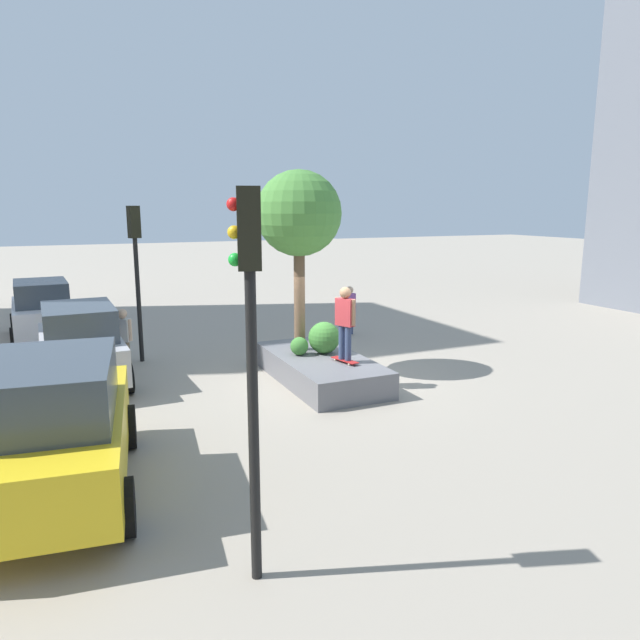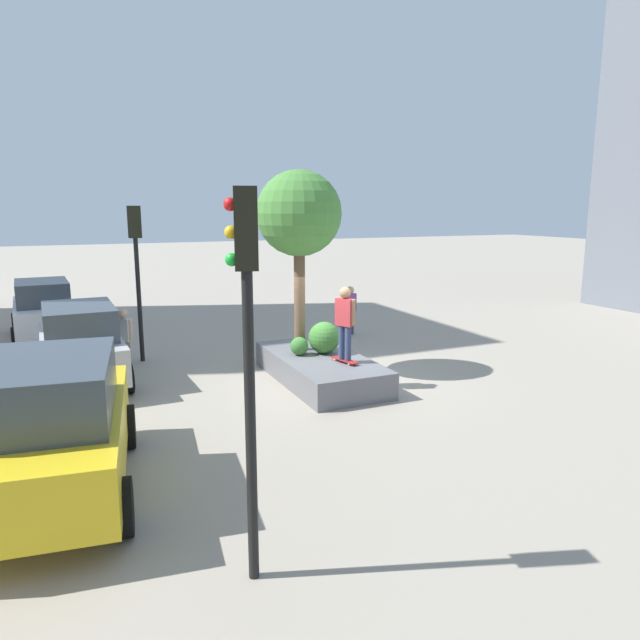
{
  "view_description": "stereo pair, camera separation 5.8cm",
  "coord_description": "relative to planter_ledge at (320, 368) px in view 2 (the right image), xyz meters",
  "views": [
    {
      "loc": [
        -12.3,
        5.83,
        4.19
      ],
      "look_at": [
        0.16,
        0.25,
        1.52
      ],
      "focal_mm": 32.36,
      "sensor_mm": 36.0,
      "label": 1
    },
    {
      "loc": [
        -12.33,
        5.78,
        4.19
      ],
      "look_at": [
        0.16,
        0.25,
        1.52
      ],
      "focal_mm": 32.36,
      "sensor_mm": 36.0,
      "label": 2
    }
  ],
  "objects": [
    {
      "name": "taxi_cab",
      "position": [
        -3.71,
        5.86,
        0.76
      ],
      "size": [
        4.75,
        2.57,
        2.12
      ],
      "color": "gold",
      "rests_on": "ground"
    },
    {
      "name": "pedestrian_crossing",
      "position": [
        2.99,
        4.27,
        0.63
      ],
      "size": [
        0.45,
        0.42,
        1.62
      ],
      "color": "#847056",
      "rests_on": "ground"
    },
    {
      "name": "boxwood_shrub",
      "position": [
        0.23,
        -0.22,
        0.71
      ],
      "size": [
        0.79,
        0.79,
        0.79
      ],
      "primitive_type": "sphere",
      "color": "#3D7A33",
      "rests_on": "planter_ledge"
    },
    {
      "name": "police_car",
      "position": [
        7.84,
        6.28,
        0.66
      ],
      "size": [
        4.21,
        2.13,
        1.91
      ],
      "color": "white",
      "rests_on": "ground"
    },
    {
      "name": "skateboarder",
      "position": [
        -0.79,
        -0.28,
        1.37
      ],
      "size": [
        0.54,
        0.36,
        1.71
      ],
      "color": "navy",
      "rests_on": "skateboard"
    },
    {
      "name": "traffic_light_median",
      "position": [
        -6.72,
        3.82,
        2.7
      ],
      "size": [
        0.33,
        0.37,
        4.4
      ],
      "color": "black",
      "rests_on": "ground"
    },
    {
      "name": "hedge_clump",
      "position": [
        0.3,
        0.42,
        0.54
      ],
      "size": [
        0.45,
        0.45,
        0.45
      ],
      "primitive_type": "sphere",
      "color": "#3D7A33",
      "rests_on": "planter_ledge"
    },
    {
      "name": "plaza_tree",
      "position": [
        0.83,
        0.19,
        3.7
      ],
      "size": [
        2.11,
        2.11,
        4.49
      ],
      "color": "brown",
      "rests_on": "planter_ledge"
    },
    {
      "name": "traffic_light_corner",
      "position": [
        3.71,
        3.77,
        2.6
      ],
      "size": [
        0.37,
        0.34,
        4.24
      ],
      "color": "black",
      "rests_on": "ground"
    },
    {
      "name": "planter_ledge",
      "position": [
        0.0,
        0.0,
        0.0
      ],
      "size": [
        4.17,
        1.96,
        0.62
      ],
      "primitive_type": "cube",
      "color": "slate",
      "rests_on": "ground"
    },
    {
      "name": "skateboard",
      "position": [
        -0.79,
        -0.28,
        0.37
      ],
      "size": [
        0.83,
        0.39,
        0.07
      ],
      "color": "#A51E1E",
      "rests_on": "planter_ledge"
    },
    {
      "name": "ground_plane",
      "position": [
        -0.16,
        -0.25,
        -0.31
      ],
      "size": [
        120.0,
        120.0,
        0.0
      ],
      "primitive_type": "plane",
      "color": "#9E9384"
    },
    {
      "name": "bystander_watching",
      "position": [
        4.41,
        -3.06,
        0.63
      ],
      "size": [
        0.34,
        0.52,
        1.63
      ],
      "color": "navy",
      "rests_on": "ground"
    },
    {
      "name": "sedan_parked",
      "position": [
        2.11,
        5.34,
        0.67
      ],
      "size": [
        4.23,
        2.08,
        1.94
      ],
      "color": "#B7B7BC",
      "rests_on": "ground"
    }
  ]
}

